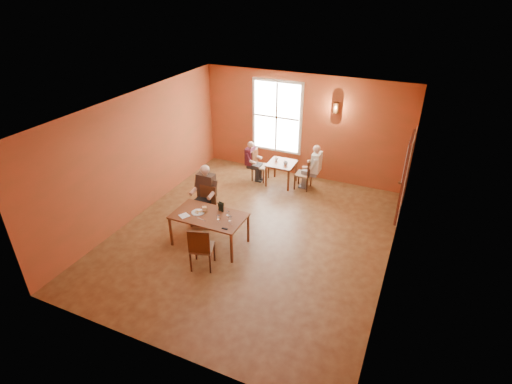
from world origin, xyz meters
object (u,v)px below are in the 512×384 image
at_px(main_table, 210,229).
at_px(chair_diner_maroon, 260,165).
at_px(diner_white, 305,168).
at_px(chair_diner_white, 303,173).
at_px(diner_maroon, 260,162).
at_px(diner_main, 204,199).
at_px(chair_empty, 202,246).
at_px(second_table, 281,173).
at_px(chair_diner_main, 205,207).

height_order(main_table, chair_diner_maroon, chair_diner_maroon).
distance_m(main_table, diner_white, 3.54).
bearing_deg(diner_white, chair_diner_maroon, 90.00).
height_order(chair_diner_white, diner_maroon, diner_maroon).
xyz_separation_m(chair_diner_white, diner_white, (0.03, 0.00, 0.18)).
relative_size(diner_main, chair_diner_maroon, 1.52).
xyz_separation_m(chair_empty, chair_diner_maroon, (-0.50, 4.11, -0.04)).
height_order(chair_diner_white, chair_diner_maroon, chair_diner_maroon).
bearing_deg(diner_maroon, main_table, 4.53).
bearing_deg(diner_main, main_table, 128.88).
distance_m(chair_diner_white, chair_diner_maroon, 1.30).
relative_size(main_table, diner_main, 1.14).
distance_m(chair_empty, chair_diner_white, 4.19).
height_order(main_table, second_table, main_table).
xyz_separation_m(chair_diner_main, diner_main, (0.00, -0.03, 0.21)).
distance_m(second_table, chair_diner_maroon, 0.66).
height_order(chair_diner_main, diner_white, diner_white).
bearing_deg(second_table, diner_white, 0.00).
relative_size(second_table, chair_diner_maroon, 0.82).
relative_size(second_table, diner_maroon, 0.65).
bearing_deg(chair_diner_maroon, chair_empty, 6.94).
height_order(diner_white, chair_diner_maroon, diner_white).
bearing_deg(diner_maroon, chair_diner_white, 90.00).
bearing_deg(diner_white, second_table, 90.00).
bearing_deg(chair_diner_main, diner_maroon, -94.94).
distance_m(chair_empty, chair_diner_maroon, 4.14).
height_order(diner_main, chair_empty, diner_main).
bearing_deg(chair_diner_maroon, chair_diner_main, -5.56).
bearing_deg(second_table, chair_diner_main, -108.65).
height_order(second_table, diner_maroon, diner_maroon).
bearing_deg(main_table, diner_white, 71.96).
distance_m(diner_white, diner_maroon, 1.36).
height_order(chair_empty, chair_diner_white, chair_empty).
bearing_deg(chair_diner_white, diner_main, 150.26).
xyz_separation_m(chair_empty, diner_maroon, (-0.53, 4.11, 0.07)).
height_order(chair_diner_white, diner_white, diner_white).
bearing_deg(main_table, chair_diner_maroon, 94.02).
relative_size(chair_empty, chair_diner_white, 1.09).
distance_m(main_table, chair_empty, 0.81).
relative_size(second_table, chair_diner_white, 0.82).
relative_size(chair_empty, diner_maroon, 0.87).
height_order(chair_diner_main, second_table, chair_diner_main).
xyz_separation_m(chair_empty, chair_diner_white, (0.80, 4.11, -0.04)).
bearing_deg(chair_diner_main, chair_diner_white, -120.01).
bearing_deg(chair_diner_main, main_table, 127.57).
distance_m(chair_empty, diner_white, 4.20).
bearing_deg(diner_main, chair_diner_main, -90.00).
xyz_separation_m(chair_empty, second_table, (0.15, 4.11, -0.17)).
bearing_deg(diner_white, chair_diner_white, 90.00).
relative_size(chair_empty, chair_diner_maroon, 1.09).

